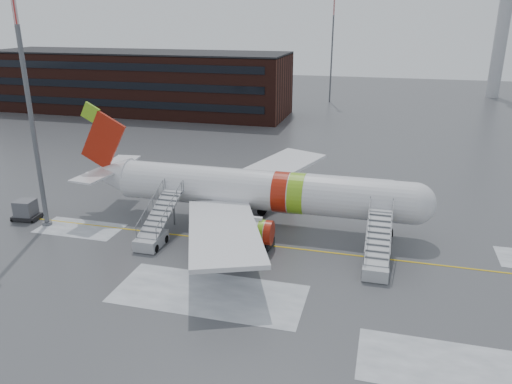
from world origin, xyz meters
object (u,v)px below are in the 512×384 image
(airstair_aft, at_px, (155,232))
(airliner, at_px, (252,190))
(uld_container, at_px, (26,211))
(airstair_fwd, at_px, (377,257))
(pushback_tug, at_px, (255,238))
(light_mast_near, at_px, (28,99))

(airstair_aft, bearing_deg, airliner, 42.27)
(airstair_aft, xyz_separation_m, uld_container, (-14.75, 1.64, -0.12))
(airstair_fwd, height_order, uld_container, airstair_fwd)
(airliner, relative_size, uld_container, 13.37)
(pushback_tug, relative_size, uld_container, 1.15)
(uld_container, distance_m, light_mast_near, 11.59)
(airstair_aft, xyz_separation_m, light_mast_near, (-11.95, 1.00, 11.10))
(airstair_aft, xyz_separation_m, pushback_tug, (8.80, 1.66, -0.35))
(airstair_fwd, xyz_separation_m, uld_container, (-34.05, 1.64, -0.12))
(airstair_aft, height_order, pushback_tug, airstair_aft)
(airstair_fwd, distance_m, light_mast_near, 33.18)
(airstair_aft, relative_size, uld_container, 2.94)
(uld_container, height_order, light_mast_near, light_mast_near)
(airliner, distance_m, pushback_tug, 5.80)
(airliner, xyz_separation_m, airstair_fwd, (12.11, -6.54, -2.35))
(airstair_fwd, bearing_deg, airliner, 151.65)
(airliner, height_order, pushback_tug, airliner)
(airliner, bearing_deg, uld_container, -167.41)
(airliner, relative_size, pushback_tug, 11.63)
(uld_container, bearing_deg, airliner, 12.59)
(pushback_tug, distance_m, light_mast_near, 23.70)
(light_mast_near, bearing_deg, pushback_tug, 1.81)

